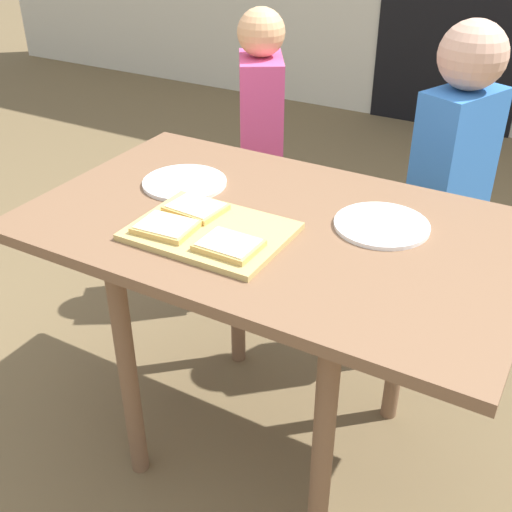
{
  "coord_description": "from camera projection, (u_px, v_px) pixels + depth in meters",
  "views": [
    {
      "loc": [
        0.6,
        -1.14,
        1.41
      ],
      "look_at": [
        -0.05,
        0.0,
        0.61
      ],
      "focal_mm": 44.4,
      "sensor_mm": 36.0,
      "label": 1
    }
  ],
  "objects": [
    {
      "name": "plate_white_left",
      "position": [
        185.0,
        183.0,
        1.64
      ],
      "size": [
        0.22,
        0.22,
        0.01
      ],
      "primitive_type": "cylinder",
      "color": "white",
      "rests_on": "dining_table"
    },
    {
      "name": "cutting_board",
      "position": [
        211.0,
        231.0,
        1.41
      ],
      "size": [
        0.34,
        0.26,
        0.01
      ],
      "primitive_type": "cube",
      "color": "tan",
      "rests_on": "dining_table"
    },
    {
      "name": "child_right",
      "position": [
        452.0,
        176.0,
        1.87
      ],
      "size": [
        0.22,
        0.27,
        1.09
      ],
      "color": "#3A4947",
      "rests_on": "ground"
    },
    {
      "name": "pizza_slice_near_right",
      "position": [
        229.0,
        245.0,
        1.33
      ],
      "size": [
        0.13,
        0.1,
        0.02
      ],
      "color": "tan",
      "rests_on": "cutting_board"
    },
    {
      "name": "pizza_slice_far_left",
      "position": [
        196.0,
        208.0,
        1.48
      ],
      "size": [
        0.14,
        0.11,
        0.02
      ],
      "color": "tan",
      "rests_on": "cutting_board"
    },
    {
      "name": "ground_plane",
      "position": [
        270.0,
        439.0,
        1.84
      ],
      "size": [
        16.0,
        16.0,
        0.0
      ],
      "primitive_type": "plane",
      "color": "brown"
    },
    {
      "name": "plate_white_right",
      "position": [
        382.0,
        225.0,
        1.44
      ],
      "size": [
        0.22,
        0.22,
        0.01
      ],
      "primitive_type": "cylinder",
      "color": "white",
      "rests_on": "dining_table"
    },
    {
      "name": "dining_table",
      "position": [
        273.0,
        254.0,
        1.51
      ],
      "size": [
        1.15,
        0.71,
        0.72
      ],
      "color": "brown",
      "rests_on": "ground"
    },
    {
      "name": "pizza_slice_near_left",
      "position": [
        166.0,
        227.0,
        1.4
      ],
      "size": [
        0.13,
        0.11,
        0.02
      ],
      "color": "tan",
      "rests_on": "cutting_board"
    },
    {
      "name": "child_left",
      "position": [
        261.0,
        145.0,
        2.2
      ],
      "size": [
        0.24,
        0.28,
        1.05
      ],
      "color": "navy",
      "rests_on": "ground"
    }
  ]
}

